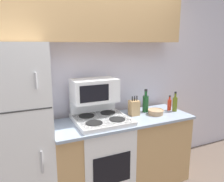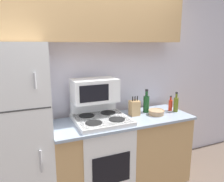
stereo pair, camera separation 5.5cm
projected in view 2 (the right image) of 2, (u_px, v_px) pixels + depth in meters
The scene contains 11 objects.
wall_back at pixel (83, 83), 2.73m from camera, with size 8.00×0.05×2.55m.
lower_cabinets at pixel (122, 152), 2.70m from camera, with size 1.69×0.62×0.89m.
refrigerator at pixel (12, 133), 2.16m from camera, with size 0.72×0.67×1.78m.
upper_cabinets at pixel (85, 7), 2.39m from camera, with size 2.41×0.30×0.74m.
stove at pixel (102, 154), 2.57m from camera, with size 0.60×0.60×1.10m.
microwave at pixel (94, 90), 2.51m from camera, with size 0.52×0.31×0.26m.
knife_block at pixel (134, 108), 2.68m from camera, with size 0.12×0.10×0.24m.
bowl at pixel (156, 112), 2.72m from camera, with size 0.20×0.20×0.06m.
bottle_hot_sauce at pixel (170, 105), 2.88m from camera, with size 0.05×0.05×0.20m.
bottle_wine_green at pixel (146, 103), 2.81m from camera, with size 0.08×0.08×0.30m.
bottle_olive_oil at pixel (176, 104), 2.83m from camera, with size 0.06×0.06×0.26m.
Camera 2 is at (-0.74, -1.93, 1.76)m, focal length 35.00 mm.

